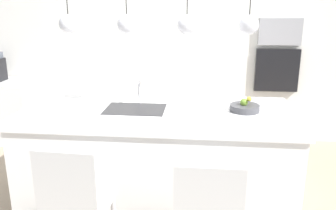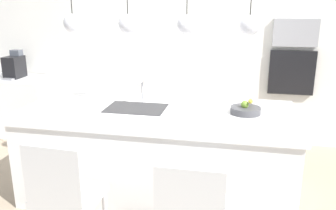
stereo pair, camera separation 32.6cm
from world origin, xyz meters
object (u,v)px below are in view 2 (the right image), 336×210
at_px(coffee_machine, 14,66).
at_px(fruit_bowl, 246,109).
at_px(oven, 292,72).
at_px(chair_middle, 192,210).
at_px(microwave, 296,33).
at_px(chair_near, 64,193).

bearing_deg(coffee_machine, fruit_bowl, -21.38).
bearing_deg(oven, coffee_machine, -175.46).
bearing_deg(fruit_bowl, oven, 69.43).
height_order(oven, chair_middle, oven).
distance_m(coffee_machine, chair_middle, 3.68).
distance_m(microwave, chair_near, 3.32).
bearing_deg(fruit_bowl, microwave, 69.43).
xyz_separation_m(coffee_machine, oven, (3.74, 0.30, 0.00)).
height_order(coffee_machine, microwave, microwave).
distance_m(oven, chair_near, 3.21).
bearing_deg(coffee_machine, microwave, 4.54).
relative_size(microwave, oven, 0.96).
distance_m(chair_near, chair_middle, 0.93).
distance_m(coffee_machine, oven, 3.76).
distance_m(coffee_machine, microwave, 3.79).
relative_size(oven, chair_middle, 0.63).
xyz_separation_m(microwave, chair_near, (-1.84, -2.60, -0.95)).
relative_size(fruit_bowl, chair_middle, 0.30).
distance_m(fruit_bowl, oven, 1.64).
bearing_deg(fruit_bowl, chair_near, -140.06).
bearing_deg(coffee_machine, chair_near, -50.35).
bearing_deg(microwave, oven, 0.00).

